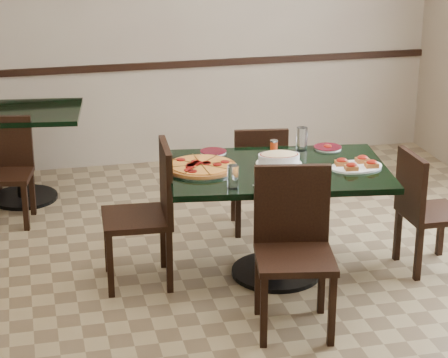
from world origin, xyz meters
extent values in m
plane|color=olive|center=(0.00, 0.00, 0.00)|extent=(5.50, 5.50, 0.00)
plane|color=gray|center=(0.00, 2.75, 1.40)|extent=(5.00, 0.00, 5.00)
cube|color=black|center=(0.00, 2.73, 0.90)|extent=(5.00, 0.03, 0.06)
cube|color=black|center=(0.35, 0.25, 0.73)|extent=(1.50, 1.07, 0.04)
cylinder|color=black|center=(0.35, 0.25, 0.35)|extent=(0.12, 0.12, 0.71)
cylinder|color=black|center=(0.35, 0.25, 0.01)|extent=(0.60, 0.60, 0.03)
cube|color=black|center=(-1.26, 2.05, 0.73)|extent=(1.07, 0.84, 0.04)
cylinder|color=black|center=(-1.26, 2.05, 0.35)|extent=(0.11, 0.11, 0.71)
cylinder|color=black|center=(-1.26, 2.05, 0.01)|extent=(0.54, 0.54, 0.03)
cube|color=black|center=(0.44, 1.04, 0.39)|extent=(0.43, 0.43, 0.04)
cube|color=black|center=(0.41, 0.87, 0.62)|extent=(0.39, 0.09, 0.41)
cube|color=black|center=(0.62, 1.18, 0.19)|extent=(0.05, 0.05, 0.37)
cube|color=black|center=(0.57, 0.86, 0.19)|extent=(0.05, 0.05, 0.37)
cube|color=black|center=(0.30, 1.22, 0.19)|extent=(0.05, 0.05, 0.37)
cube|color=black|center=(0.25, 0.90, 0.19)|extent=(0.05, 0.05, 0.37)
cube|color=black|center=(0.24, -0.47, 0.46)|extent=(0.52, 0.52, 0.04)
cube|color=black|center=(0.28, -0.28, 0.71)|extent=(0.44, 0.12, 0.48)
cube|color=black|center=(0.02, -0.63, 0.22)|extent=(0.05, 0.05, 0.44)
cube|color=black|center=(0.09, -0.25, 0.22)|extent=(0.05, 0.05, 0.44)
cube|color=black|center=(0.40, -0.70, 0.22)|extent=(0.05, 0.05, 0.44)
cube|color=black|center=(0.47, -0.32, 0.22)|extent=(0.05, 0.05, 0.44)
cube|color=black|center=(1.39, 0.12, 0.39)|extent=(0.39, 0.39, 0.04)
cube|color=black|center=(1.22, 0.12, 0.62)|extent=(0.04, 0.38, 0.41)
cube|color=black|center=(1.23, -0.04, 0.19)|extent=(0.04, 0.04, 0.37)
cube|color=black|center=(1.55, 0.28, 0.19)|extent=(0.04, 0.04, 0.37)
cube|color=black|center=(1.23, 0.28, 0.19)|extent=(0.04, 0.04, 0.37)
cube|color=black|center=(-0.56, 0.36, 0.44)|extent=(0.46, 0.46, 0.04)
cube|color=black|center=(-0.36, 0.34, 0.70)|extent=(0.06, 0.43, 0.46)
cube|color=black|center=(-0.73, 0.55, 0.21)|extent=(0.04, 0.04, 0.42)
cube|color=black|center=(-0.36, 0.53, 0.21)|extent=(0.04, 0.04, 0.42)
cube|color=black|center=(-0.75, 0.18, 0.21)|extent=(0.04, 0.04, 0.42)
cube|color=black|center=(-0.38, 0.16, 0.21)|extent=(0.04, 0.04, 0.42)
cube|color=black|center=(-1.38, 1.57, 0.38)|extent=(0.43, 0.43, 0.04)
cube|color=black|center=(-1.35, 1.74, 0.60)|extent=(0.37, 0.11, 0.40)
cube|color=black|center=(-1.25, 1.39, 0.18)|extent=(0.05, 0.05, 0.36)
cube|color=black|center=(-1.19, 1.70, 0.18)|extent=(0.05, 0.05, 0.36)
cylinder|color=#AAABB1|center=(-0.13, 0.34, 0.76)|extent=(0.48, 0.48, 0.01)
cylinder|color=#955B20|center=(-0.13, 0.34, 0.77)|extent=(0.44, 0.44, 0.02)
cylinder|color=orange|center=(-0.13, 0.34, 0.78)|extent=(0.40, 0.40, 0.01)
cylinder|color=white|center=(0.37, 0.31, 0.76)|extent=(0.30, 0.30, 0.01)
ellipsoid|color=beige|center=(0.37, 0.31, 0.82)|extent=(0.26, 0.18, 0.04)
ellipsoid|color=#B56632|center=(0.43, -0.02, 0.81)|extent=(0.18, 0.09, 0.07)
cylinder|color=white|center=(0.20, -0.05, 0.76)|extent=(0.17, 0.17, 0.01)
cylinder|color=#39030C|center=(0.20, -0.05, 0.76)|extent=(0.18, 0.18, 0.00)
cylinder|color=white|center=(0.80, 0.56, 0.76)|extent=(0.19, 0.19, 0.01)
cylinder|color=#39030C|center=(0.80, 0.56, 0.76)|extent=(0.19, 0.19, 0.00)
ellipsoid|color=maroon|center=(0.80, 0.56, 0.77)|extent=(0.06, 0.06, 0.03)
cylinder|color=white|center=(0.01, 0.65, 0.76)|extent=(0.17, 0.17, 0.01)
cylinder|color=#39030C|center=(0.01, 0.65, 0.76)|extent=(0.18, 0.18, 0.00)
cube|color=white|center=(0.20, -0.06, 0.75)|extent=(0.19, 0.19, 0.00)
cube|color=#AAABB1|center=(0.22, -0.06, 0.76)|extent=(0.06, 0.13, 0.00)
cylinder|color=white|center=(0.61, 0.57, 0.83)|extent=(0.08, 0.08, 0.16)
cylinder|color=white|center=(-0.02, -0.04, 0.82)|extent=(0.07, 0.07, 0.15)
cylinder|color=#C43E14|center=(0.41, 0.57, 0.79)|extent=(0.05, 0.05, 0.08)
cylinder|color=#AAABB1|center=(0.41, 0.57, 0.83)|extent=(0.05, 0.05, 0.01)
camera|label=1|loc=(-1.19, -4.80, 2.58)|focal=70.00mm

